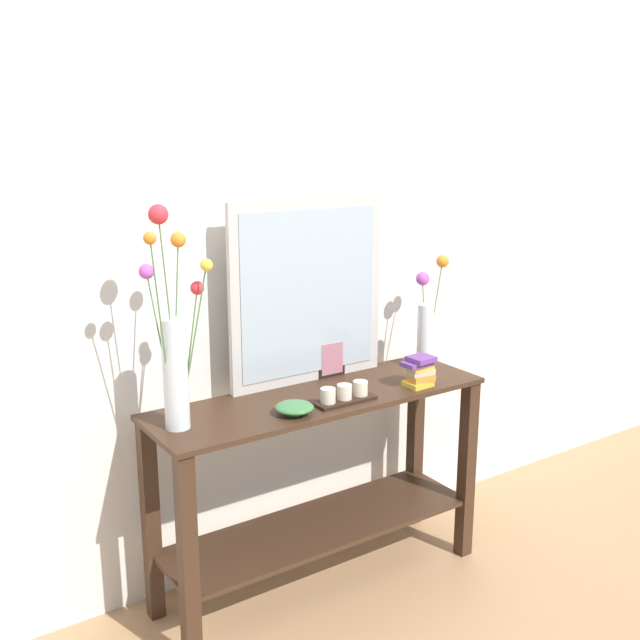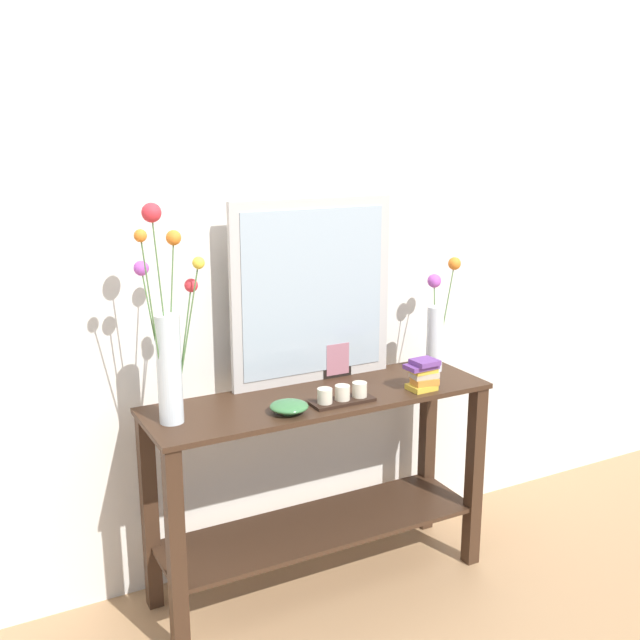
% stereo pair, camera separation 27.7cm
% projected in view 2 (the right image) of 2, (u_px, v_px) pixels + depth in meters
% --- Properties ---
extents(ground_plane, '(7.00, 6.00, 0.02)m').
position_uv_depth(ground_plane, '(320.00, 584.00, 3.04)').
color(ground_plane, '#A87F56').
extents(wall_back, '(6.40, 0.08, 2.70)m').
position_uv_depth(wall_back, '(282.00, 243.00, 2.99)').
color(wall_back, silver).
rests_on(wall_back, ground).
extents(console_table, '(1.35, 0.41, 0.81)m').
position_uv_depth(console_table, '(320.00, 468.00, 2.91)').
color(console_table, '#382316').
rests_on(console_table, ground).
extents(mirror_leaning, '(0.69, 0.03, 0.73)m').
position_uv_depth(mirror_leaning, '(313.00, 292.00, 2.93)').
color(mirror_leaning, '#B7B2AD').
rests_on(mirror_leaning, console_table).
extents(tall_vase_left, '(0.23, 0.16, 0.76)m').
position_uv_depth(tall_vase_left, '(168.00, 342.00, 2.51)').
color(tall_vase_left, silver).
rests_on(tall_vase_left, console_table).
extents(vase_right, '(0.16, 0.13, 0.47)m').
position_uv_depth(vase_right, '(437.00, 325.00, 3.11)').
color(vase_right, silver).
rests_on(vase_right, console_table).
extents(candle_tray, '(0.24, 0.09, 0.07)m').
position_uv_depth(candle_tray, '(342.00, 396.00, 2.76)').
color(candle_tray, black).
rests_on(candle_tray, console_table).
extents(picture_frame_small, '(0.13, 0.01, 0.15)m').
position_uv_depth(picture_frame_small, '(337.00, 359.00, 3.04)').
color(picture_frame_small, black).
rests_on(picture_frame_small, console_table).
extents(decorative_bowl, '(0.14, 0.14, 0.04)m').
position_uv_depth(decorative_bowl, '(289.00, 407.00, 2.65)').
color(decorative_bowl, '#38703D').
rests_on(decorative_bowl, console_table).
extents(book_stack, '(0.14, 0.10, 0.12)m').
position_uv_depth(book_stack, '(423.00, 374.00, 2.89)').
color(book_stack, gold).
rests_on(book_stack, console_table).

